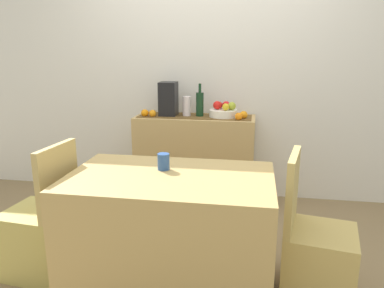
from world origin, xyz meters
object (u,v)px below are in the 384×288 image
Objects in this scene: coffee_maker at (168,99)px; chair_by_corner at (316,259)px; ceramic_vase at (187,106)px; chair_near_window at (42,236)px; coffee_cup at (164,162)px; dining_table at (171,232)px; sideboard_console at (195,159)px; fruit_bowl at (223,113)px; wine_bottle at (200,104)px.

coffee_maker is 0.36× the size of chair_by_corner.
chair_near_window is (-0.73, -1.40, -0.68)m from ceramic_vase.
chair_near_window and chair_by_corner have the same top height.
coffee_cup is 0.11× the size of chair_by_corner.
chair_by_corner reaches higher than coffee_cup.
dining_table is (0.15, -1.40, -0.57)m from ceramic_vase.
sideboard_console is 10.95× the size of coffee_cup.
fruit_bowl is 0.29× the size of chair_near_window.
wine_bottle is 0.13m from ceramic_vase.
dining_table is (0.07, -1.40, -0.05)m from sideboard_console.
coffee_maker is 1.34m from coffee_cup.
wine_bottle is 1.65× the size of ceramic_vase.
ceramic_vase is at bearing 62.44° from chair_near_window.
coffee_cup is (-0.06, 0.11, 0.42)m from dining_table.
chair_by_corner is at bearing 0.15° from chair_near_window.
wine_bottle is at bearing 0.00° from ceramic_vase.
fruit_bowl reaches higher than dining_table.
chair_near_window is (-0.82, -0.11, -0.53)m from coffee_cup.
coffee_cup is 0.11× the size of chair_near_window.
coffee_cup is at bearing 120.78° from dining_table.
ceramic_vase is at bearing 180.00° from fruit_bowl.
chair_near_window is at bearing -127.57° from fruit_bowl.
sideboard_console is 3.63× the size of wine_bottle.
dining_table is (-0.20, -1.40, -0.52)m from fruit_bowl.
fruit_bowl is at bearing 0.00° from wine_bottle.
coffee_cup is at bearing -89.68° from sideboard_console.
ceramic_vase is (-0.35, 0.00, 0.06)m from fruit_bowl.
fruit_bowl is (0.27, 0.00, 0.46)m from sideboard_console.
ceramic_vase is at bearing 93.87° from coffee_cup.
ceramic_vase reaches higher than chair_near_window.
wine_bottle is (-0.22, 0.00, 0.08)m from fruit_bowl.
sideboard_console is 0.55m from wine_bottle.
coffee_cup reaches higher than dining_table.
coffee_maker is at bearing 103.13° from dining_table.
coffee_cup is at bearing -91.69° from wine_bottle.
coffee_maker is 3.11× the size of coffee_cup.
ceramic_vase reaches higher than chair_by_corner.
chair_by_corner is at bearing -6.18° from coffee_cup.
chair_by_corner is at bearing -53.55° from ceramic_vase.
coffee_cup is 1.09m from chair_by_corner.
sideboard_console is at bearing 124.26° from chair_by_corner.
chair_by_corner is at bearing 0.19° from dining_table.
coffee_cup is at bearing -101.33° from fruit_bowl.
fruit_bowl is 0.54m from coffee_maker.
coffee_cup is (-0.04, -1.30, -0.18)m from wine_bottle.
chair_near_window reaches higher than sideboard_console.
ceramic_vase reaches higher than sideboard_console.
wine_bottle is 1.79m from chair_near_window.
chair_near_window is (-0.86, -1.40, -0.70)m from wine_bottle.
coffee_maker reaches higher than dining_table.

